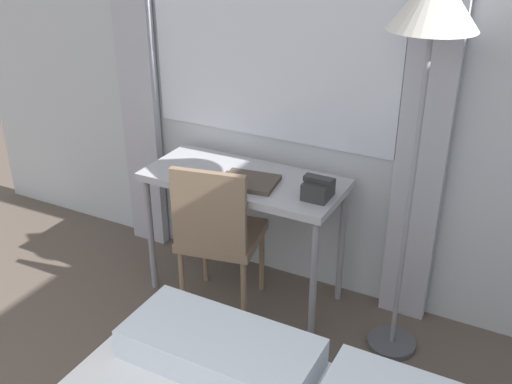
{
  "coord_description": "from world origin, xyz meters",
  "views": [
    {
      "loc": [
        0.88,
        0.6,
        2.04
      ],
      "look_at": [
        -0.21,
        2.66,
        0.88
      ],
      "focal_mm": 42.0,
      "sensor_mm": 36.0,
      "label": 1
    }
  ],
  "objects_px": {
    "standing_lamp": "(432,28)",
    "telephone": "(318,188)",
    "desk_chair": "(218,230)",
    "desk": "(244,189)",
    "book": "(250,181)"
  },
  "relations": [
    {
      "from": "desk_chair",
      "to": "desk",
      "type": "bearing_deg",
      "value": 65.03
    },
    {
      "from": "telephone",
      "to": "desk_chair",
      "type": "bearing_deg",
      "value": -162.32
    },
    {
      "from": "desk_chair",
      "to": "telephone",
      "type": "xyz_separation_m",
      "value": [
        0.48,
        0.15,
        0.28
      ]
    },
    {
      "from": "standing_lamp",
      "to": "book",
      "type": "relative_size",
      "value": 5.97
    },
    {
      "from": "book",
      "to": "telephone",
      "type": "bearing_deg",
      "value": 3.05
    },
    {
      "from": "desk",
      "to": "desk_chair",
      "type": "xyz_separation_m",
      "value": [
        -0.05,
        -0.2,
        -0.16
      ]
    },
    {
      "from": "desk",
      "to": "standing_lamp",
      "type": "xyz_separation_m",
      "value": [
        0.87,
        -0.06,
        0.92
      ]
    },
    {
      "from": "book",
      "to": "desk_chair",
      "type": "bearing_deg",
      "value": -131.09
    },
    {
      "from": "telephone",
      "to": "book",
      "type": "height_order",
      "value": "telephone"
    },
    {
      "from": "desk",
      "to": "telephone",
      "type": "relative_size",
      "value": 7.13
    },
    {
      "from": "standing_lamp",
      "to": "telephone",
      "type": "height_order",
      "value": "standing_lamp"
    },
    {
      "from": "desk_chair",
      "to": "book",
      "type": "relative_size",
      "value": 2.88
    },
    {
      "from": "standing_lamp",
      "to": "telephone",
      "type": "bearing_deg",
      "value": 178.53
    },
    {
      "from": "desk",
      "to": "telephone",
      "type": "height_order",
      "value": "telephone"
    },
    {
      "from": "standing_lamp",
      "to": "book",
      "type": "xyz_separation_m",
      "value": [
        -0.8,
        -0.01,
        -0.83
      ]
    }
  ]
}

